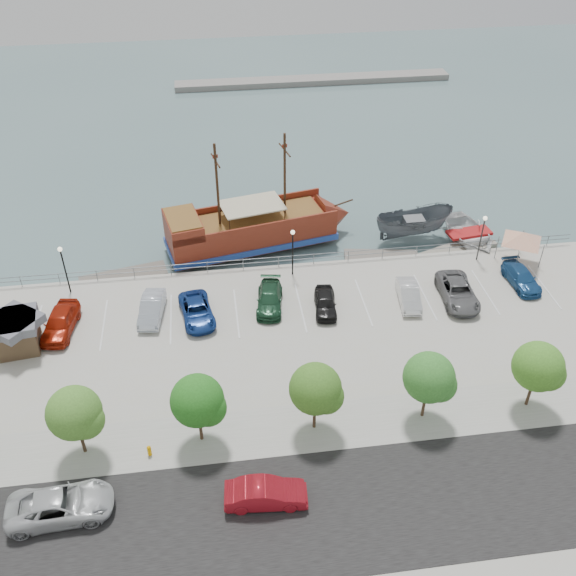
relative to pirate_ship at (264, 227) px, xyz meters
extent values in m
plane|color=slate|center=(1.67, -12.86, -1.84)|extent=(160.00, 160.00, 0.00)
cube|color=black|center=(1.67, -28.86, -0.83)|extent=(100.00, 8.00, 0.04)
cube|color=#9C9A92|center=(1.67, -22.86, -0.83)|extent=(100.00, 4.00, 0.05)
cylinder|color=slate|center=(1.67, -5.06, 0.11)|extent=(50.00, 0.06, 0.06)
cylinder|color=slate|center=(1.67, -5.06, -0.29)|extent=(50.00, 0.06, 0.06)
cube|color=gray|center=(11.67, 42.14, -1.44)|extent=(40.00, 3.00, 0.80)
cube|color=maroon|center=(-1.23, -0.26, -0.09)|extent=(15.42, 7.58, 2.40)
cube|color=#2647A4|center=(-1.23, -0.26, -0.87)|extent=(15.74, 7.91, 0.55)
cone|color=maroon|center=(6.72, 1.42, -0.09)|extent=(3.81, 4.95, 4.43)
cube|color=maroon|center=(-7.10, -1.50, 1.76)|extent=(3.67, 5.09, 1.29)
cube|color=brown|center=(-7.10, -1.50, 2.45)|extent=(3.41, 4.69, 0.11)
cube|color=brown|center=(-0.78, -0.16, 1.16)|extent=(12.59, 6.46, 0.14)
cube|color=maroon|center=(-1.69, 1.91, 1.44)|extent=(14.50, 3.24, 0.65)
cube|color=maroon|center=(-0.77, -2.43, 1.44)|extent=(14.50, 3.24, 0.65)
cylinder|color=#382111|center=(1.93, 0.41, 4.90)|extent=(0.26, 0.26, 7.57)
cylinder|color=#382111|center=(-3.94, -0.83, 4.90)|extent=(0.26, 0.26, 7.57)
cylinder|color=#382111|center=(1.93, 0.41, 7.21)|extent=(0.70, 2.74, 0.13)
cylinder|color=#382111|center=(-3.94, -0.83, 7.21)|extent=(0.70, 2.74, 0.13)
cube|color=beige|center=(-1.05, -0.22, 2.50)|extent=(5.97, 4.54, 0.11)
cylinder|color=#382111|center=(7.35, 1.56, 1.02)|extent=(2.28, 0.62, 0.55)
imported|color=#585E65|center=(13.64, -0.92, -0.42)|extent=(7.56, 3.45, 2.84)
imported|color=silver|center=(18.55, -2.23, -1.10)|extent=(5.99, 7.74, 1.48)
cube|color=#696157|center=(-12.46, -3.66, -1.63)|extent=(7.54, 3.57, 0.42)
cube|color=slate|center=(10.03, -3.66, -1.65)|extent=(6.74, 2.88, 0.37)
cube|color=gray|center=(17.06, -3.66, -1.62)|extent=(7.85, 4.75, 0.43)
cube|color=brown|center=(-19.01, -12.64, 0.20)|extent=(3.17, 3.17, 2.08)
cube|color=#5C5C66|center=(-19.01, -12.64, 1.47)|extent=(3.59, 3.59, 0.66)
cylinder|color=slate|center=(19.30, -6.32, 0.25)|extent=(0.08, 0.08, 2.18)
cylinder|color=slate|center=(21.79, -5.67, 0.25)|extent=(0.08, 0.08, 2.18)
cylinder|color=slate|center=(19.95, -8.82, 0.25)|extent=(0.08, 0.08, 2.18)
cylinder|color=slate|center=(22.45, -8.16, 0.25)|extent=(0.08, 0.08, 2.18)
pyramid|color=silver|center=(20.87, -7.24, 2.18)|extent=(5.08, 5.08, 0.89)
imported|color=silver|center=(-14.04, -27.09, -0.05)|extent=(5.83, 2.94, 1.58)
imported|color=#AE1521|center=(-2.90, -27.85, -0.08)|extent=(4.71, 1.95, 1.52)
cylinder|color=#E39800|center=(-9.45, -23.66, -0.54)|extent=(0.24, 0.24, 0.61)
sphere|color=#E39800|center=(-9.45, -23.66, -0.21)|extent=(0.26, 0.26, 0.26)
cylinder|color=black|center=(-16.33, -6.36, 1.16)|extent=(0.12, 0.12, 4.00)
sphere|color=#FFF2CC|center=(-16.33, -6.36, 3.26)|extent=(0.36, 0.36, 0.36)
cylinder|color=black|center=(1.67, -6.36, 1.16)|extent=(0.12, 0.12, 4.00)
sphere|color=#FFF2CC|center=(1.67, -6.36, 3.26)|extent=(0.36, 0.36, 0.36)
cylinder|color=black|center=(17.67, -6.36, 1.16)|extent=(0.12, 0.12, 4.00)
sphere|color=#FFF2CC|center=(17.67, -6.36, 3.26)|extent=(0.36, 0.36, 0.36)
cylinder|color=#473321|center=(-13.33, -22.86, 0.26)|extent=(0.20, 0.20, 2.20)
sphere|color=#437427|center=(-13.33, -22.86, 2.56)|extent=(3.20, 3.20, 3.20)
sphere|color=#437427|center=(-12.73, -23.16, 2.16)|extent=(2.20, 2.20, 2.20)
cylinder|color=#473321|center=(-6.33, -22.86, 0.26)|extent=(0.20, 0.20, 2.20)
sphere|color=#21611A|center=(-6.33, -22.86, 2.56)|extent=(3.20, 3.20, 3.20)
sphere|color=#21611A|center=(-5.73, -23.16, 2.16)|extent=(2.20, 2.20, 2.20)
cylinder|color=#473321|center=(0.67, -22.86, 0.26)|extent=(0.20, 0.20, 2.20)
sphere|color=#3A681F|center=(0.67, -22.86, 2.56)|extent=(3.20, 3.20, 3.20)
sphere|color=#3A681F|center=(1.27, -23.16, 2.16)|extent=(2.20, 2.20, 2.20)
cylinder|color=#473321|center=(7.67, -22.86, 0.26)|extent=(0.20, 0.20, 2.20)
sphere|color=#316F28|center=(7.67, -22.86, 2.56)|extent=(3.20, 3.20, 3.20)
sphere|color=#316F28|center=(8.27, -23.16, 2.16)|extent=(2.20, 2.20, 2.20)
cylinder|color=#473321|center=(14.67, -22.86, 0.26)|extent=(0.20, 0.20, 2.20)
sphere|color=#407923|center=(14.67, -22.86, 2.56)|extent=(3.20, 3.20, 3.20)
sphere|color=#407923|center=(15.27, -23.16, 2.16)|extent=(2.20, 2.20, 2.20)
imported|color=#A61F0B|center=(-16.30, -11.17, 0.00)|extent=(2.69, 5.15, 1.67)
imported|color=silver|center=(-9.69, -10.34, -0.10)|extent=(2.12, 4.64, 1.47)
imported|color=navy|center=(-6.30, -11.07, -0.16)|extent=(2.99, 5.20, 1.36)
imported|color=#1A4329|center=(-0.70, -10.32, -0.15)|extent=(2.64, 4.98, 1.38)
imported|color=black|center=(3.50, -11.36, -0.15)|extent=(2.09, 4.20, 1.37)
imported|color=silver|center=(10.13, -11.31, -0.15)|extent=(1.95, 4.36, 1.39)
imported|color=slate|center=(14.01, -11.55, -0.08)|extent=(2.87, 5.60, 1.51)
imported|color=#1E4D84|center=(19.84, -10.28, -0.18)|extent=(2.11, 4.65, 1.32)
camera|label=1|loc=(-4.61, -49.33, 30.23)|focal=40.00mm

